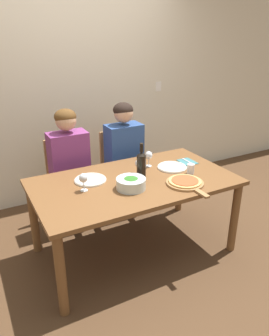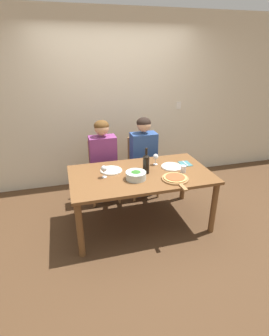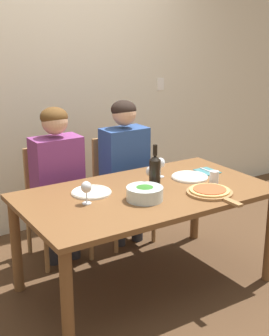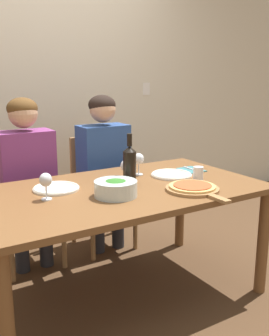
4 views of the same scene
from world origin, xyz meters
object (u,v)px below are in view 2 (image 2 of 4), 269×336
Objects in this scene: person_woman at (103,154)px; person_man at (144,150)px; dinner_plate_left at (111,170)px; wine_glass_left at (104,169)px; broccoli_bowl at (136,175)px; pizza_on_board at (175,178)px; chair_left at (103,168)px; wine_glass_right at (156,157)px; wine_bottle at (146,163)px; chair_right at (142,163)px; fork_on_napkin at (185,164)px; dinner_plate_right at (172,167)px; wine_glass_centre at (146,163)px; water_tumbler at (183,169)px.

person_woman and person_man have the same top height.
wine_glass_left is at bearing -126.18° from dinner_plate_left.
broccoli_bowl is 1.61× the size of wine_glass_left.
pizza_on_board is 0.85m from wine_glass_left.
pizza_on_board is at bearing -57.57° from chair_left.
chair_left is 0.92m from wine_glass_right.
chair_left is 0.67m from person_man.
wine_glass_left is (-0.52, 0.02, -0.03)m from wine_bottle.
wine_glass_left is at bearing -97.27° from chair_left.
wine_bottle is 2.16× the size of wine_glass_left.
person_woman is 5.11× the size of broccoli_bowl.
person_woman is 8.22× the size of wine_glass_right.
chair_right is 0.83m from fork_on_napkin.
dinner_plate_left reaches higher than fork_on_napkin.
dinner_plate_right is at bearing 73.79° from pizza_on_board.
chair_left is at bearing 170.08° from person_man.
dinner_plate_left is 1.53× the size of fork_on_napkin.
wine_bottle reaches higher than broccoli_bowl.
person_man is at bearing -90.00° from chair_right.
person_woman is 8.22× the size of wine_glass_centre.
water_tumbler is (0.25, -0.93, 0.27)m from chair_right.
dinner_plate_right is at bearing -43.09° from chair_left.
person_man is 0.75m from wine_bottle.
person_woman reaches higher than water_tumbler.
person_man is 8.22× the size of wine_glass_centre.
dinner_plate_right reaches higher than fork_on_napkin.
person_man is 4.52× the size of dinner_plate_left.
dinner_plate_left is (-0.60, -0.54, -0.02)m from person_man.
person_man is 2.72× the size of pizza_on_board.
pizza_on_board is 3.02× the size of wine_glass_right.
water_tumbler is (0.18, 0.16, 0.03)m from pizza_on_board.
person_woman is 0.87m from broccoli_bowl.
broccoli_bowl is 1.61× the size of wine_glass_centre.
pizza_on_board is (0.08, -0.98, -0.01)m from person_man.
broccoli_bowl is at bearing -73.29° from person_woman.
chair_left is 4.99× the size of fork_on_napkin.
pizza_on_board is 3.02× the size of wine_glass_left.
wine_bottle is at bearing -2.39° from wine_glass_left.
wine_glass_right is (0.00, -0.49, 0.08)m from person_man.
chair_right reaches higher than wine_glass_right.
dinner_plate_left is (-0.60, -0.64, 0.24)m from chair_right.
pizza_on_board is at bearing -53.92° from wine_glass_centre.
person_man is at bearing 94.56° from pizza_on_board.
person_woman is at bearing 106.71° from broccoli_bowl.
chair_right is at bearing 90.46° from wine_glass_right.
broccoli_bowl is (0.25, -0.83, 0.02)m from person_woman.
chair_right reaches higher than wine_glass_centre.
dinner_plate_right is 0.90m from wine_glass_left.
broccoli_bowl is at bearing -178.50° from water_tumbler.
wine_glass_right is at bearing -89.54° from chair_right.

